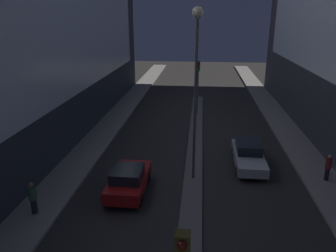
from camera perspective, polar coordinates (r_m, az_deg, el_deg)
name	(u,v)px	position (r m, az deg, el deg)	size (l,w,h in m)	color
median_strip	(194,161)	(21.72, 4.58, -6.06)	(1.08, 34.91, 0.14)	#66605B
traffic_light_mid	(198,76)	(30.93, 5.26, 8.70)	(0.32, 0.42, 4.96)	#4C4C51
street_lamp	(196,65)	(17.39, 4.94, 10.54)	(0.57, 0.57, 9.45)	#4C4C51
car_left_lane	(129,180)	(17.95, -6.88, -9.30)	(1.85, 4.06, 1.55)	maroon
car_right_lane	(248,154)	(21.53, 13.81, -4.83)	(1.75, 4.76, 1.50)	#B2B2B7
pedestrian_on_left_sidewalk	(33,197)	(17.05, -22.48, -11.40)	(0.38, 0.38, 1.64)	black
pedestrian_on_right_sidewalk	(328,167)	(20.83, 26.10, -6.39)	(0.33, 0.33, 1.57)	black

